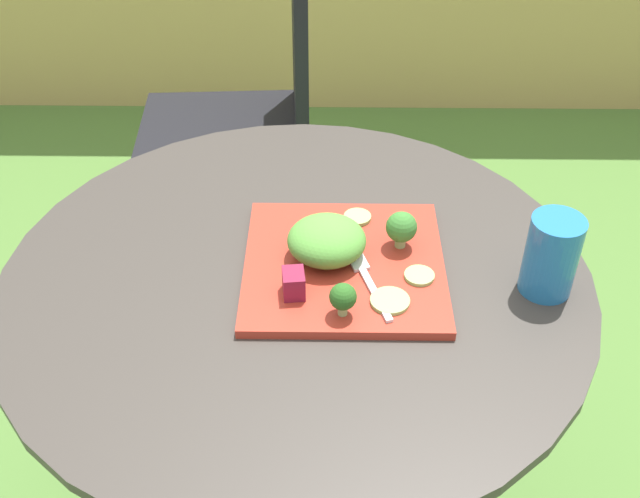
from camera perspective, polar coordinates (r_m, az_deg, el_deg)
name	(u,v)px	position (r m, az deg, el deg)	size (l,w,h in m)	color
patio_table	(299,396)	(1.32, -1.56, -10.85)	(0.86, 0.86, 0.73)	#38332D
patio_chair	(257,104)	(1.98, -4.67, 10.67)	(0.47, 0.47, 0.90)	black
salad_plate	(344,265)	(1.12, 1.80, -1.20)	(0.29, 0.29, 0.01)	#AD3323
drinking_glass	(550,259)	(1.11, 16.70, -0.73)	(0.07, 0.07, 0.12)	#236BA8
fork	(366,277)	(1.09, 3.45, -2.12)	(0.06, 0.15, 0.00)	silver
lettuce_mound	(327,240)	(1.11, 0.50, 0.64)	(0.11, 0.11, 0.06)	#519338
broccoli_floret_0	(343,297)	(1.01, 1.71, -3.59)	(0.04, 0.04, 0.05)	#99B770
broccoli_floret_1	(401,228)	(1.13, 6.05, 1.59)	(0.05, 0.05, 0.06)	#99B770
cucumber_slice_0	(419,276)	(1.10, 7.37, -1.97)	(0.04, 0.04, 0.01)	#8EB766
cucumber_slice_1	(357,217)	(1.20, 2.79, 2.36)	(0.04, 0.04, 0.01)	#8EB766
cucumber_slice_2	(390,301)	(1.05, 5.20, -3.84)	(0.05, 0.05, 0.01)	#8EB766
beet_chunk_0	(297,283)	(1.05, -1.70, -2.56)	(0.04, 0.03, 0.04)	maroon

